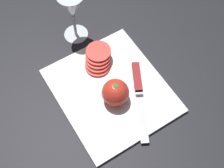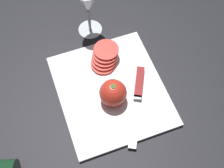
{
  "view_description": "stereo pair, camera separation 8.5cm",
  "coord_description": "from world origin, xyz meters",
  "px_view_note": "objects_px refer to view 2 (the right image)",
  "views": [
    {
      "loc": [
        0.45,
        -0.21,
        0.78
      ],
      "look_at": [
        0.1,
        0.0,
        0.04
      ],
      "focal_mm": 50.0,
      "sensor_mm": 36.0,
      "label": 1
    },
    {
      "loc": [
        0.48,
        -0.14,
        0.78
      ],
      "look_at": [
        0.1,
        0.0,
        0.04
      ],
      "focal_mm": 50.0,
      "sensor_mm": 36.0,
      "label": 2
    }
  ],
  "objects_px": {
    "wine_glass": "(88,3)",
    "knife": "(138,90)",
    "whole_tomato": "(113,93)",
    "tomato_slice_stack_near": "(105,57)"
  },
  "relations": [
    {
      "from": "wine_glass",
      "to": "knife",
      "type": "height_order",
      "value": "wine_glass"
    },
    {
      "from": "whole_tomato",
      "to": "tomato_slice_stack_near",
      "type": "relative_size",
      "value": 0.77
    },
    {
      "from": "wine_glass",
      "to": "knife",
      "type": "bearing_deg",
      "value": 12.19
    },
    {
      "from": "whole_tomato",
      "to": "knife",
      "type": "distance_m",
      "value": 0.08
    },
    {
      "from": "whole_tomato",
      "to": "knife",
      "type": "relative_size",
      "value": 0.34
    },
    {
      "from": "whole_tomato",
      "to": "wine_glass",
      "type": "bearing_deg",
      "value": 175.9
    },
    {
      "from": "knife",
      "to": "tomato_slice_stack_near",
      "type": "bearing_deg",
      "value": -129.12
    },
    {
      "from": "whole_tomato",
      "to": "knife",
      "type": "bearing_deg",
      "value": 89.53
    },
    {
      "from": "wine_glass",
      "to": "tomato_slice_stack_near",
      "type": "bearing_deg",
      "value": 0.92
    },
    {
      "from": "whole_tomato",
      "to": "tomato_slice_stack_near",
      "type": "distance_m",
      "value": 0.13
    }
  ]
}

